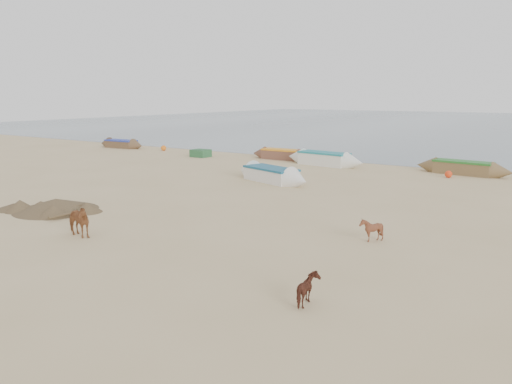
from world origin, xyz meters
TOP-DOWN VIEW (x-y plane):
  - ground at (0.00, 0.00)m, footprint 140.00×140.00m
  - sea at (0.00, 82.00)m, footprint 160.00×160.00m
  - cow_adult at (-3.52, -2.23)m, footprint 1.45×0.77m
  - calf_front at (5.42, 3.05)m, footprint 0.87×0.81m
  - calf_right at (6.12, -2.89)m, footprint 0.96×0.99m
  - near_canoe at (-3.90, 11.44)m, footprint 6.06×3.17m
  - debris_pile at (-7.82, -0.10)m, footprint 4.27×4.27m
  - waterline_canoes at (2.28, 20.14)m, footprint 55.86×4.00m
  - beach_clutter at (3.04, 19.21)m, footprint 42.59×4.27m

SIDE VIEW (x-z plane):
  - ground at x=0.00m, z-range 0.00..0.00m
  - sea at x=0.00m, z-range 0.01..0.01m
  - debris_pile at x=-7.82m, z-range 0.00..0.52m
  - beach_clutter at x=3.04m, z-range -0.02..0.62m
  - calf_right at x=6.12m, z-range 0.00..0.77m
  - calf_front at x=5.42m, z-range 0.00..0.83m
  - near_canoe at x=-3.90m, z-range 0.00..0.83m
  - waterline_canoes at x=2.28m, z-range -0.05..0.91m
  - cow_adult at x=-3.52m, z-range 0.00..1.17m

